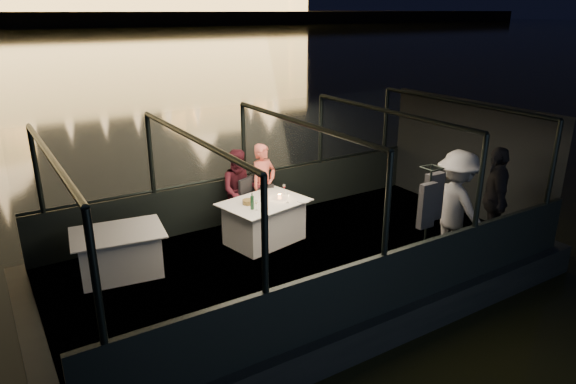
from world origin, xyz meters
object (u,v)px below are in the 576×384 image
dining_table_central (264,222)px  dining_table_aft (120,252)px  chair_port_left (253,209)px  person_woman_coral (264,187)px  person_man_maroon (240,192)px  passenger_dark (494,202)px  passenger_stripe (455,213)px  coat_stand (427,221)px  wine_bottle (252,201)px  chair_port_right (269,207)px

dining_table_central → dining_table_aft: 2.52m
chair_port_left → person_woman_coral: size_ratio=0.63×
dining_table_central → person_woman_coral: 0.91m
dining_table_aft → person_woman_coral: bearing=11.6°
person_man_maroon → dining_table_aft: bearing=-149.3°
passenger_dark → passenger_stripe: bearing=-47.7°
dining_table_aft → coat_stand: 4.78m
person_woman_coral → person_man_maroon: person_woman_coral is taller
passenger_stripe → dining_table_aft: bearing=66.3°
dining_table_aft → wine_bottle: 2.26m
dining_table_central → passenger_dark: bearing=-35.7°
chair_port_left → person_woman_coral: bearing=9.9°
passenger_dark → wine_bottle: size_ratio=6.36×
passenger_dark → chair_port_right: bearing=-90.5°
chair_port_left → passenger_dark: 4.24m
chair_port_left → passenger_stripe: bearing=-75.2°
coat_stand → person_woman_coral: 3.30m
coat_stand → person_man_maroon: coat_stand is taller
passenger_stripe → chair_port_left: bearing=42.0°
dining_table_central → dining_table_aft: dining_table_central is taller
passenger_dark → person_man_maroon: bearing=-88.9°
person_man_maroon → passenger_dark: bearing=-25.4°
passenger_dark → chair_port_left: bearing=-87.9°
passenger_stripe → wine_bottle: 3.34m
coat_stand → dining_table_aft: bearing=148.3°
passenger_stripe → wine_bottle: size_ratio=6.58×
person_woman_coral → passenger_dark: passenger_dark is taller
person_woman_coral → passenger_dark: (2.80, -3.03, 0.10)m
person_man_maroon → passenger_stripe: passenger_stripe is taller
passenger_stripe → passenger_dark: (0.93, -0.02, 0.00)m
person_woman_coral → passenger_stripe: size_ratio=0.84×
dining_table_central → coat_stand: (1.53, -2.36, 0.51)m
dining_table_aft → person_man_maroon: bearing=13.6°
chair_port_right → passenger_stripe: passenger_stripe is taller
chair_port_left → person_man_maroon: 0.40m
dining_table_central → wine_bottle: 0.67m
chair_port_left → person_man_maroon: bearing=97.3°
coat_stand → chair_port_right: bearing=112.7°
chair_port_left → person_man_maroon: size_ratio=0.64×
chair_port_right → passenger_dark: 3.98m
passenger_dark → person_woman_coral: bearing=-93.8°
wine_bottle → coat_stand: bearing=-48.9°
coat_stand → person_woman_coral: coat_stand is taller
chair_port_right → passenger_dark: bearing=-27.8°
chair_port_left → chair_port_right: 0.31m
chair_port_right → coat_stand: coat_stand is taller
dining_table_aft → wine_bottle: size_ratio=4.79×
dining_table_central → dining_table_aft: (-2.52, 0.13, 0.00)m
coat_stand → passenger_stripe: size_ratio=0.95×
chair_port_left → passenger_dark: (3.17, -2.79, 0.40)m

